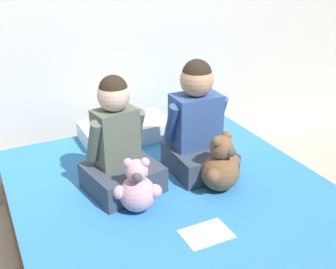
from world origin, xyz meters
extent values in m
plane|color=#B2A899|center=(0.00, 0.00, 0.00)|extent=(14.00, 14.00, 0.00)
cube|color=silver|center=(0.00, 1.08, 1.25)|extent=(8.00, 0.06, 2.50)
cube|color=brown|center=(0.00, 0.00, 0.11)|extent=(1.56, 1.89, 0.22)
cube|color=silver|center=(0.00, 0.00, 0.32)|extent=(1.53, 1.85, 0.19)
cube|color=#337FC6|center=(0.00, 0.00, 0.43)|extent=(1.55, 1.87, 0.03)
cube|color=#384251|center=(-0.23, 0.20, 0.51)|extent=(0.39, 0.37, 0.13)
cube|color=#5B6656|center=(-0.24, 0.25, 0.72)|extent=(0.23, 0.17, 0.29)
sphere|color=beige|center=(-0.24, 0.25, 0.93)|extent=(0.16, 0.16, 0.16)
sphere|color=#2D2319|center=(-0.24, 0.25, 0.96)|extent=(0.14, 0.14, 0.14)
cylinder|color=#5B6656|center=(-0.35, 0.23, 0.72)|extent=(0.08, 0.14, 0.23)
cylinder|color=#5B6656|center=(-0.12, 0.27, 0.72)|extent=(0.08, 0.14, 0.23)
cube|color=#384251|center=(0.21, 0.20, 0.51)|extent=(0.31, 0.34, 0.14)
cube|color=#33518E|center=(0.21, 0.25, 0.72)|extent=(0.25, 0.17, 0.29)
sphere|color=tan|center=(0.21, 0.25, 0.94)|extent=(0.18, 0.18, 0.18)
sphere|color=#2D2319|center=(0.21, 0.25, 0.97)|extent=(0.15, 0.15, 0.15)
cylinder|color=#33518E|center=(0.07, 0.26, 0.73)|extent=(0.06, 0.13, 0.23)
cylinder|color=#33518E|center=(0.35, 0.25, 0.73)|extent=(0.06, 0.13, 0.23)
sphere|color=#DBA3B2|center=(-0.23, 0.01, 0.53)|extent=(0.17, 0.17, 0.17)
sphere|color=#DBA3B2|center=(-0.23, 0.01, 0.65)|extent=(0.11, 0.11, 0.11)
sphere|color=#4C4742|center=(-0.25, -0.03, 0.64)|extent=(0.05, 0.05, 0.05)
sphere|color=#DBA3B2|center=(-0.26, 0.02, 0.69)|extent=(0.04, 0.04, 0.04)
sphere|color=#DBA3B2|center=(-0.19, -0.01, 0.69)|extent=(0.04, 0.04, 0.04)
sphere|color=#DBA3B2|center=(-0.31, 0.02, 0.55)|extent=(0.06, 0.06, 0.06)
sphere|color=#DBA3B2|center=(-0.16, -0.04, 0.55)|extent=(0.06, 0.06, 0.06)
sphere|color=brown|center=(0.21, -0.01, 0.54)|extent=(0.19, 0.19, 0.19)
sphere|color=brown|center=(0.21, -0.01, 0.68)|extent=(0.12, 0.12, 0.12)
sphere|color=#4C4742|center=(0.23, -0.05, 0.67)|extent=(0.05, 0.05, 0.05)
sphere|color=brown|center=(0.17, -0.02, 0.72)|extent=(0.05, 0.05, 0.05)
sphere|color=brown|center=(0.25, 0.01, 0.72)|extent=(0.05, 0.05, 0.05)
sphere|color=brown|center=(0.14, -0.06, 0.56)|extent=(0.07, 0.07, 0.07)
sphere|color=brown|center=(0.30, 0.02, 0.56)|extent=(0.07, 0.07, 0.07)
cube|color=white|center=(0.00, 0.76, 0.50)|extent=(0.55, 0.30, 0.11)
cube|color=white|center=(-0.04, -0.30, 0.44)|extent=(0.21, 0.15, 0.00)
camera|label=1|loc=(-0.83, -1.54, 1.59)|focal=45.00mm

